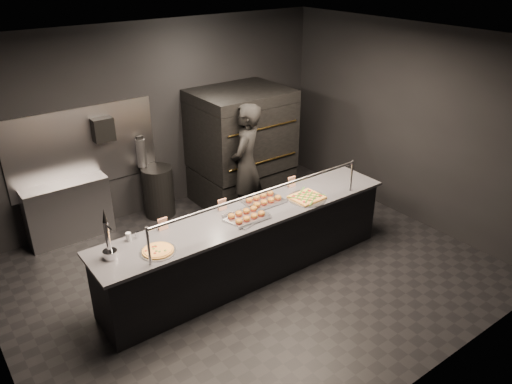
# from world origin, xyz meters

# --- Properties ---
(room) EXTENTS (6.04, 6.00, 3.00)m
(room) POSITION_xyz_m (-0.02, 0.05, 1.50)
(room) COLOR black
(room) RESTS_ON ground
(service_counter) EXTENTS (4.10, 0.78, 1.37)m
(service_counter) POSITION_xyz_m (0.00, -0.00, 0.46)
(service_counter) COLOR black
(service_counter) RESTS_ON ground
(pizza_oven) EXTENTS (1.50, 1.23, 1.91)m
(pizza_oven) POSITION_xyz_m (1.20, 1.90, 0.97)
(pizza_oven) COLOR black
(pizza_oven) RESTS_ON ground
(prep_shelf) EXTENTS (1.20, 0.35, 0.90)m
(prep_shelf) POSITION_xyz_m (-1.60, 2.32, 0.45)
(prep_shelf) COLOR #99999E
(prep_shelf) RESTS_ON ground
(towel_dispenser) EXTENTS (0.30, 0.20, 0.35)m
(towel_dispenser) POSITION_xyz_m (-0.90, 2.39, 1.55)
(towel_dispenser) COLOR black
(towel_dispenser) RESTS_ON room
(fire_extinguisher) EXTENTS (0.14, 0.14, 0.51)m
(fire_extinguisher) POSITION_xyz_m (-0.35, 2.40, 1.06)
(fire_extinguisher) COLOR #B2B2B7
(fire_extinguisher) RESTS_ON room
(beer_tap) EXTENTS (0.15, 0.22, 0.59)m
(beer_tap) POSITION_xyz_m (-1.79, 0.07, 1.09)
(beer_tap) COLOR silver
(beer_tap) RESTS_ON service_counter
(round_pizza) EXTENTS (0.40, 0.40, 0.03)m
(round_pizza) POSITION_xyz_m (-1.33, -0.13, 0.94)
(round_pizza) COLOR silver
(round_pizza) RESTS_ON service_counter
(slider_tray_a) EXTENTS (0.57, 0.48, 0.08)m
(slider_tray_a) POSITION_xyz_m (-0.10, -0.08, 0.95)
(slider_tray_a) COLOR silver
(slider_tray_a) RESTS_ON service_counter
(slider_tray_b) EXTENTS (0.52, 0.38, 0.08)m
(slider_tray_b) POSITION_xyz_m (0.33, 0.14, 0.95)
(slider_tray_b) COLOR silver
(slider_tray_b) RESTS_ON service_counter
(square_pizza) EXTENTS (0.51, 0.51, 0.05)m
(square_pizza) POSITION_xyz_m (0.85, -0.13, 0.94)
(square_pizza) COLOR silver
(square_pizza) RESTS_ON service_counter
(condiment_jar) EXTENTS (0.15, 0.06, 0.10)m
(condiment_jar) POSITION_xyz_m (-1.46, 0.28, 0.97)
(condiment_jar) COLOR silver
(condiment_jar) RESTS_ON service_counter
(tent_cards) EXTENTS (2.11, 0.04, 0.15)m
(tent_cards) POSITION_xyz_m (-0.11, 0.28, 1.00)
(tent_cards) COLOR white
(tent_cards) RESTS_ON service_counter
(trash_bin) EXTENTS (0.49, 0.49, 0.82)m
(trash_bin) POSITION_xyz_m (-0.20, 2.22, 0.41)
(trash_bin) COLOR black
(trash_bin) RESTS_ON ground
(worker) EXTENTS (0.84, 0.78, 1.92)m
(worker) POSITION_xyz_m (0.80, 1.20, 0.96)
(worker) COLOR black
(worker) RESTS_ON ground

